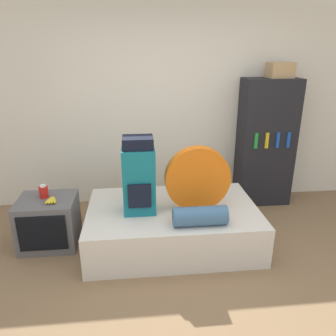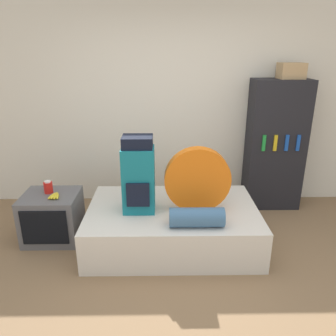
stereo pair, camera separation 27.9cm
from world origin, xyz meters
The scene contains 11 objects.
ground_plane centered at (0.00, 0.00, 0.00)m, with size 16.00×16.00×0.00m, color #846647.
wall_back centered at (0.00, 2.07, 1.30)m, with size 8.00×0.05×2.60m.
bed centered at (-0.05, 0.89, 0.22)m, with size 1.81×1.16×0.43m.
backpack centered at (-0.40, 0.84, 0.82)m, with size 0.33×0.29×0.80m.
tent_bag centered at (0.20, 0.84, 0.77)m, with size 0.68×0.12×0.68m.
sleeping_roll centered at (0.17, 0.49, 0.53)m, with size 0.52×0.19×0.19m.
television centered at (-1.39, 1.00, 0.27)m, with size 0.60×0.53×0.54m.
canister centered at (-1.42, 1.07, 0.60)m, with size 0.09×0.09×0.14m.
banana_bunch centered at (-1.31, 0.95, 0.55)m, with size 0.13×0.17×0.04m.
bookshelf centered at (1.31, 1.82, 0.85)m, with size 0.71×0.39×1.69m.
cardboard_box centered at (1.41, 1.83, 1.78)m, with size 0.29×0.25×0.19m.
Camera 1 is at (-0.42, -2.24, 2.04)m, focal length 35.00 mm.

